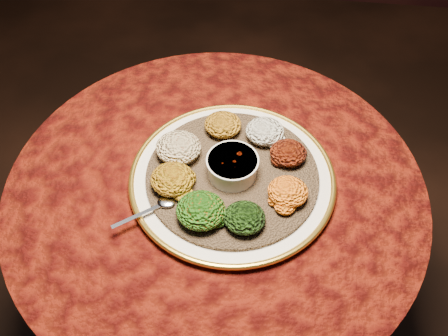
# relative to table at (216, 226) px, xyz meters

# --- Properties ---
(table) EXTENTS (0.96, 0.96, 0.73)m
(table) POSITION_rel_table_xyz_m (0.00, 0.00, 0.00)
(table) COLOR black
(table) RESTS_ON ground
(platter) EXTENTS (0.48, 0.48, 0.02)m
(platter) POSITION_rel_table_xyz_m (0.04, 0.01, 0.19)
(platter) COLOR silver
(platter) RESTS_ON table
(injera) EXTENTS (0.50, 0.50, 0.01)m
(injera) POSITION_rel_table_xyz_m (0.04, 0.01, 0.20)
(injera) COLOR brown
(injera) RESTS_ON platter
(stew_bowl) EXTENTS (0.12, 0.12, 0.05)m
(stew_bowl) POSITION_rel_table_xyz_m (0.04, 0.01, 0.24)
(stew_bowl) COLOR silver
(stew_bowl) RESTS_ON injera
(spoon) EXTENTS (0.12, 0.09, 0.01)m
(spoon) POSITION_rel_table_xyz_m (-0.10, -0.10, 0.21)
(spoon) COLOR silver
(spoon) RESTS_ON injera
(portion_ayib) EXTENTS (0.09, 0.09, 0.04)m
(portion_ayib) POSITION_rel_table_xyz_m (0.10, 0.13, 0.23)
(portion_ayib) COLOR beige
(portion_ayib) RESTS_ON injera
(portion_kitfo) EXTENTS (0.08, 0.08, 0.04)m
(portion_kitfo) POSITION_rel_table_xyz_m (0.16, 0.07, 0.23)
(portion_kitfo) COLOR black
(portion_kitfo) RESTS_ON injera
(portion_tikil) EXTENTS (0.09, 0.08, 0.04)m
(portion_tikil) POSITION_rel_table_xyz_m (0.16, -0.04, 0.23)
(portion_tikil) COLOR #B87F0F
(portion_tikil) RESTS_ON injera
(portion_gomen) EXTENTS (0.09, 0.08, 0.04)m
(portion_gomen) POSITION_rel_table_xyz_m (0.08, -0.12, 0.23)
(portion_gomen) COLOR black
(portion_gomen) RESTS_ON injera
(portion_mixveg) EXTENTS (0.10, 0.10, 0.05)m
(portion_mixveg) POSITION_rel_table_xyz_m (-0.01, -0.11, 0.23)
(portion_mixveg) COLOR #AF330B
(portion_mixveg) RESTS_ON injera
(portion_kik) EXTENTS (0.10, 0.09, 0.05)m
(portion_kik) POSITION_rel_table_xyz_m (-0.09, -0.04, 0.23)
(portion_kik) COLOR #986F0D
(portion_kik) RESTS_ON injera
(portion_timatim) EXTENTS (0.11, 0.10, 0.05)m
(portion_timatim) POSITION_rel_table_xyz_m (-0.09, 0.05, 0.23)
(portion_timatim) COLOR maroon
(portion_timatim) RESTS_ON injera
(portion_shiro) EXTENTS (0.09, 0.08, 0.04)m
(portion_shiro) POSITION_rel_table_xyz_m (-0.00, 0.14, 0.23)
(portion_shiro) COLOR #A36613
(portion_shiro) RESTS_ON injera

